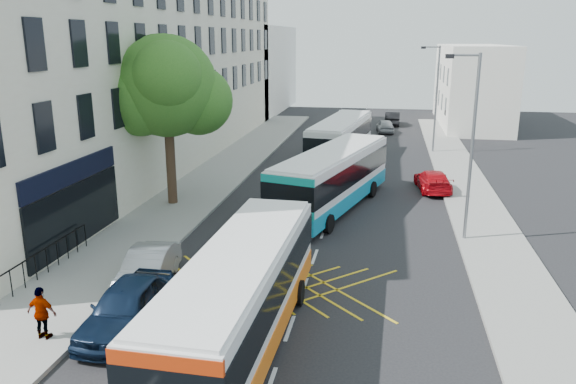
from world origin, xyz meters
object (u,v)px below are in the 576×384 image
at_px(pedestrian_far, 42,313).
at_px(lamp_near, 470,138).
at_px(street_tree, 166,87).
at_px(distant_car_silver, 385,126).
at_px(distant_car_grey, 348,129).
at_px(bus_mid, 332,178).
at_px(parked_car_blue, 127,307).
at_px(bus_near, 240,296).
at_px(parked_car_silver, 148,268).
at_px(lamp_far, 435,93).
at_px(red_hatchback, 433,181).
at_px(bus_far, 341,139).
at_px(distant_car_dark, 392,118).

bearing_deg(pedestrian_far, lamp_near, -135.56).
bearing_deg(street_tree, distant_car_silver, 67.26).
distance_m(distant_car_grey, distant_car_silver, 4.28).
height_order(street_tree, bus_mid, street_tree).
distance_m(parked_car_blue, distant_car_grey, 36.73).
height_order(street_tree, bus_near, street_tree).
distance_m(parked_car_silver, distant_car_grey, 33.71).
bearing_deg(distant_car_grey, distant_car_silver, 40.41).
xyz_separation_m(street_tree, parked_car_blue, (3.61, -12.91, -5.52)).
height_order(lamp_near, pedestrian_far, lamp_near).
bearing_deg(lamp_far, lamp_near, -90.00).
bearing_deg(red_hatchback, pedestrian_far, 50.57).
xyz_separation_m(lamp_near, bus_mid, (-6.19, 3.89, -2.97)).
bearing_deg(distant_car_grey, red_hatchback, -69.64).
bearing_deg(red_hatchback, bus_mid, 33.16).
height_order(lamp_near, bus_near, lamp_near).
bearing_deg(parked_car_blue, bus_near, -4.62).
relative_size(street_tree, bus_near, 0.83).
xyz_separation_m(bus_far, distant_car_silver, (3.08, 13.61, -1.00)).
xyz_separation_m(lamp_near, red_hatchback, (-0.70, 8.51, -4.00)).
bearing_deg(parked_car_blue, parked_car_silver, 102.20).
height_order(lamp_near, parked_car_silver, lamp_near).
bearing_deg(lamp_near, distant_car_silver, 97.17).
bearing_deg(bus_far, lamp_near, -59.06).
bearing_deg(bus_mid, parked_car_blue, -94.20).
relative_size(bus_mid, distant_car_silver, 3.09).
distance_m(street_tree, distant_car_silver, 29.08).
bearing_deg(bus_near, bus_mid, 86.30).
bearing_deg(lamp_far, pedestrian_far, -112.99).
bearing_deg(bus_far, distant_car_dark, 86.17).
bearing_deg(distant_car_grey, lamp_near, -74.13).
height_order(distant_car_dark, pedestrian_far, pedestrian_far).
bearing_deg(parked_car_blue, street_tree, 105.23).
bearing_deg(lamp_far, red_hatchback, -93.47).
distance_m(red_hatchback, pedestrian_far, 23.27).
distance_m(red_hatchback, distant_car_dark, 25.83).
bearing_deg(red_hatchback, distant_car_silver, -88.74).
distance_m(parked_car_silver, red_hatchback, 18.92).
distance_m(parked_car_silver, distant_car_silver, 36.98).
bearing_deg(lamp_near, lamp_far, 90.00).
bearing_deg(parked_car_blue, distant_car_silver, 78.90).
xyz_separation_m(street_tree, lamp_far, (14.71, 17.03, -1.68)).
bearing_deg(bus_near, street_tree, 120.24).
height_order(lamp_far, parked_car_blue, lamp_far).
xyz_separation_m(lamp_near, distant_car_grey, (-6.99, 26.56, -3.99)).
height_order(parked_car_blue, distant_car_silver, parked_car_blue).
xyz_separation_m(bus_near, red_hatchback, (6.73, 18.72, -0.95)).
xyz_separation_m(lamp_near, parked_car_blue, (-11.10, -9.94, -3.85)).
distance_m(lamp_far, parked_car_blue, 32.16).
bearing_deg(distant_car_dark, pedestrian_far, 78.23).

